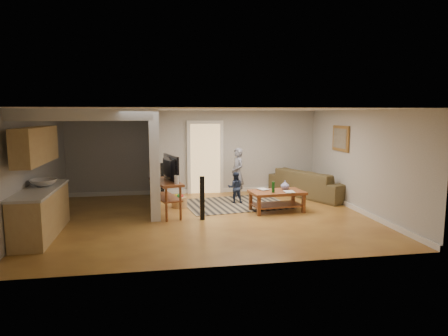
{
  "coord_description": "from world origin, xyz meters",
  "views": [
    {
      "loc": [
        -1.16,
        -8.98,
        2.41
      ],
      "look_at": [
        0.45,
        0.45,
        1.1
      ],
      "focal_mm": 32.0,
      "sensor_mm": 36.0,
      "label": 1
    }
  ],
  "objects_px": {
    "tv_console": "(167,184)",
    "speaker_left": "(202,198)",
    "speaker_right": "(162,179)",
    "toddler": "(235,203)",
    "coffee_table": "(277,195)",
    "child": "(237,197)",
    "sofa": "(311,196)",
    "toy_basket": "(179,201)"
  },
  "relations": [
    {
      "from": "coffee_table",
      "to": "toy_basket",
      "type": "xyz_separation_m",
      "value": [
        -2.38,
        0.84,
        -0.25
      ]
    },
    {
      "from": "tv_console",
      "to": "speaker_right",
      "type": "height_order",
      "value": "tv_console"
    },
    {
      "from": "sofa",
      "to": "tv_console",
      "type": "bearing_deg",
      "value": 85.11
    },
    {
      "from": "sofa",
      "to": "tv_console",
      "type": "relative_size",
      "value": 1.88
    },
    {
      "from": "toy_basket",
      "to": "child",
      "type": "bearing_deg",
      "value": 28.17
    },
    {
      "from": "toddler",
      "to": "toy_basket",
      "type": "bearing_deg",
      "value": 17.46
    },
    {
      "from": "sofa",
      "to": "child",
      "type": "relative_size",
      "value": 1.84
    },
    {
      "from": "sofa",
      "to": "speaker_left",
      "type": "bearing_deg",
      "value": 96.13
    },
    {
      "from": "coffee_table",
      "to": "toddler",
      "type": "bearing_deg",
      "value": 127.43
    },
    {
      "from": "tv_console",
      "to": "sofa",
      "type": "bearing_deg",
      "value": 5.05
    },
    {
      "from": "tv_console",
      "to": "toy_basket",
      "type": "height_order",
      "value": "tv_console"
    },
    {
      "from": "coffee_table",
      "to": "toddler",
      "type": "xyz_separation_m",
      "value": [
        -0.84,
        1.1,
        -0.4
      ]
    },
    {
      "from": "sofa",
      "to": "child",
      "type": "bearing_deg",
      "value": 60.52
    },
    {
      "from": "speaker_left",
      "to": "speaker_right",
      "type": "relative_size",
      "value": 1.03
    },
    {
      "from": "toddler",
      "to": "speaker_left",
      "type": "bearing_deg",
      "value": 63.27
    },
    {
      "from": "child",
      "to": "toy_basket",
      "type": "bearing_deg",
      "value": -76.23
    },
    {
      "from": "coffee_table",
      "to": "speaker_right",
      "type": "relative_size",
      "value": 1.4
    },
    {
      "from": "sofa",
      "to": "child",
      "type": "distance_m",
      "value": 2.18
    },
    {
      "from": "coffee_table",
      "to": "tv_console",
      "type": "height_order",
      "value": "tv_console"
    },
    {
      "from": "toy_basket",
      "to": "child",
      "type": "relative_size",
      "value": 0.29
    },
    {
      "from": "tv_console",
      "to": "speaker_right",
      "type": "bearing_deg",
      "value": 76.81
    },
    {
      "from": "speaker_right",
      "to": "child",
      "type": "height_order",
      "value": "speaker_right"
    },
    {
      "from": "child",
      "to": "coffee_table",
      "type": "bearing_deg",
      "value": 5.76
    },
    {
      "from": "speaker_right",
      "to": "toddler",
      "type": "bearing_deg",
      "value": -27.28
    },
    {
      "from": "tv_console",
      "to": "toddler",
      "type": "bearing_deg",
      "value": 14.46
    },
    {
      "from": "speaker_left",
      "to": "speaker_right",
      "type": "height_order",
      "value": "speaker_left"
    },
    {
      "from": "tv_console",
      "to": "toy_basket",
      "type": "relative_size",
      "value": 3.42
    },
    {
      "from": "sofa",
      "to": "toy_basket",
      "type": "height_order",
      "value": "sofa"
    },
    {
      "from": "sofa",
      "to": "toddler",
      "type": "distance_m",
      "value": 2.42
    },
    {
      "from": "speaker_right",
      "to": "child",
      "type": "distance_m",
      "value": 2.26
    },
    {
      "from": "sofa",
      "to": "coffee_table",
      "type": "bearing_deg",
      "value": 111.32
    },
    {
      "from": "tv_console",
      "to": "speaker_right",
      "type": "xyz_separation_m",
      "value": [
        -0.07,
        2.3,
        -0.27
      ]
    },
    {
      "from": "speaker_right",
      "to": "child",
      "type": "bearing_deg",
      "value": -9.85
    },
    {
      "from": "speaker_right",
      "to": "tv_console",
      "type": "bearing_deg",
      "value": -82.62
    },
    {
      "from": "tv_console",
      "to": "speaker_left",
      "type": "xyz_separation_m",
      "value": [
        0.78,
        -0.54,
        -0.25
      ]
    },
    {
      "from": "sofa",
      "to": "toy_basket",
      "type": "relative_size",
      "value": 6.45
    },
    {
      "from": "speaker_left",
      "to": "toy_basket",
      "type": "xyz_separation_m",
      "value": [
        -0.45,
        1.32,
        -0.35
      ]
    },
    {
      "from": "speaker_right",
      "to": "toy_basket",
      "type": "bearing_deg",
      "value": -69.52
    },
    {
      "from": "sofa",
      "to": "toddler",
      "type": "height_order",
      "value": "toddler"
    },
    {
      "from": "speaker_left",
      "to": "toddler",
      "type": "height_order",
      "value": "speaker_left"
    },
    {
      "from": "tv_console",
      "to": "speaker_left",
      "type": "distance_m",
      "value": 0.98
    },
    {
      "from": "coffee_table",
      "to": "speaker_right",
      "type": "height_order",
      "value": "speaker_right"
    }
  ]
}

